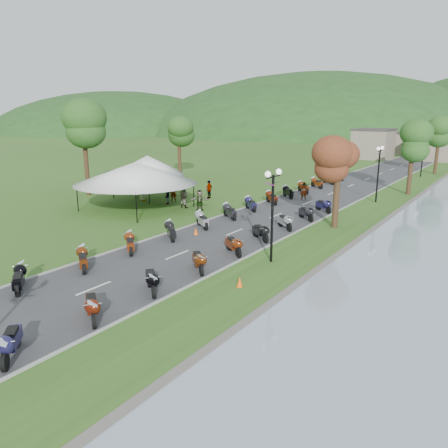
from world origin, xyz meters
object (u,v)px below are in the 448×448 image
Objects in this scene: pedestrian_a at (174,202)px; pedestrian_c at (167,204)px; vendor_tent_main at (136,186)px; pedestrian_b at (184,208)px.

pedestrian_a is 1.07m from pedestrian_c.
vendor_tent_main is 4.41m from pedestrian_b.
pedestrian_c is at bearing -116.14° from pedestrian_a.
pedestrian_b is at bearing 48.65° from pedestrian_c.
pedestrian_b reaches higher than pedestrian_c.
pedestrian_a is at bearing -33.70° from pedestrian_b.
pedestrian_c is (-2.19, 0.31, 0.00)m from pedestrian_b.
pedestrian_c is at bearing -11.29° from pedestrian_b.
vendor_tent_main is 3.93× the size of pedestrian_a.
pedestrian_a is (0.51, 4.09, -2.00)m from vendor_tent_main.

